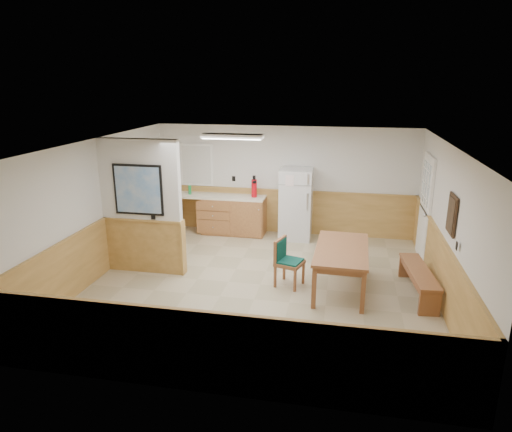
% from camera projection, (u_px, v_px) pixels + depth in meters
% --- Properties ---
extents(ground, '(6.00, 6.00, 0.00)m').
position_uv_depth(ground, '(261.00, 284.00, 8.09)').
color(ground, tan).
rests_on(ground, ground).
extents(ceiling, '(6.00, 6.00, 0.02)m').
position_uv_depth(ceiling, '(261.00, 143.00, 7.38)').
color(ceiling, silver).
rests_on(ceiling, back_wall).
extents(back_wall, '(6.00, 0.02, 2.50)m').
position_uv_depth(back_wall, '(284.00, 181.00, 10.56)').
color(back_wall, silver).
rests_on(back_wall, ground).
extents(right_wall, '(0.02, 6.00, 2.50)m').
position_uv_depth(right_wall, '(448.00, 228.00, 7.18)').
color(right_wall, silver).
rests_on(right_wall, ground).
extents(left_wall, '(0.02, 6.00, 2.50)m').
position_uv_depth(left_wall, '(99.00, 208.00, 8.28)').
color(left_wall, silver).
rests_on(left_wall, ground).
extents(wainscot_back, '(6.00, 0.04, 1.00)m').
position_uv_depth(wainscot_back, '(283.00, 212.00, 10.75)').
color(wainscot_back, tan).
rests_on(wainscot_back, ground).
extents(wainscot_right, '(0.04, 6.00, 1.00)m').
position_uv_depth(wainscot_right, '(441.00, 271.00, 7.40)').
color(wainscot_right, tan).
rests_on(wainscot_right, ground).
extents(wainscot_left, '(0.04, 6.00, 1.00)m').
position_uv_depth(wainscot_left, '(104.00, 247.00, 8.49)').
color(wainscot_left, tan).
rests_on(wainscot_left, ground).
extents(partition_wall, '(1.50, 0.20, 2.50)m').
position_uv_depth(partition_wall, '(142.00, 208.00, 8.33)').
color(partition_wall, silver).
rests_on(partition_wall, ground).
extents(kitchen_counter, '(2.20, 0.61, 1.00)m').
position_uv_depth(kitchen_counter, '(231.00, 214.00, 10.70)').
color(kitchen_counter, '#AC753D').
rests_on(kitchen_counter, ground).
extents(exterior_door, '(0.07, 1.02, 2.15)m').
position_uv_depth(exterior_door, '(425.00, 208.00, 9.03)').
color(exterior_door, white).
rests_on(exterior_door, ground).
extents(kitchen_window, '(0.80, 0.04, 1.00)m').
position_uv_depth(kitchen_window, '(197.00, 165.00, 10.83)').
color(kitchen_window, white).
rests_on(kitchen_window, back_wall).
extents(wall_painting, '(0.04, 0.50, 0.60)m').
position_uv_depth(wall_painting, '(452.00, 214.00, 6.82)').
color(wall_painting, '#372516').
rests_on(wall_painting, right_wall).
extents(fluorescent_fixture, '(1.20, 0.30, 0.09)m').
position_uv_depth(fluorescent_fixture, '(232.00, 136.00, 8.76)').
color(fluorescent_fixture, white).
rests_on(fluorescent_fixture, ceiling).
extents(refrigerator, '(0.71, 0.72, 1.60)m').
position_uv_depth(refrigerator, '(296.00, 204.00, 10.28)').
color(refrigerator, silver).
rests_on(refrigerator, ground).
extents(dining_table, '(0.92, 1.77, 0.75)m').
position_uv_depth(dining_table, '(342.00, 253.00, 7.75)').
color(dining_table, brown).
rests_on(dining_table, ground).
extents(dining_bench, '(0.49, 1.58, 0.45)m').
position_uv_depth(dining_bench, '(419.00, 276.00, 7.62)').
color(dining_bench, brown).
rests_on(dining_bench, ground).
extents(dining_chair, '(0.69, 0.56, 0.85)m').
position_uv_depth(dining_chair, '(285.00, 258.00, 7.96)').
color(dining_chair, brown).
rests_on(dining_chair, ground).
extents(fire_extinguisher, '(0.16, 0.16, 0.50)m').
position_uv_depth(fire_extinguisher, '(254.00, 188.00, 10.43)').
color(fire_extinguisher, red).
rests_on(fire_extinguisher, kitchen_counter).
extents(soap_bottle, '(0.08, 0.08, 0.22)m').
position_uv_depth(soap_bottle, '(190.00, 190.00, 10.72)').
color(soap_bottle, green).
rests_on(soap_bottle, kitchen_counter).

